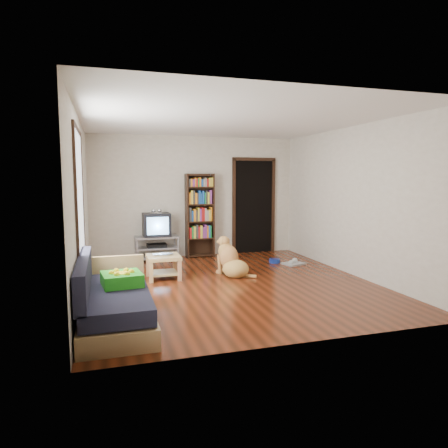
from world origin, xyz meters
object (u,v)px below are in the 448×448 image
object	(u,v)px
tv_stand	(157,247)
dog	(231,261)
dog_bowl	(275,261)
crt_tv	(156,224)
sofa	(112,303)
green_cushion	(122,279)
bookshelf	(200,211)
laptop	(163,255)
coffee_table	(163,262)
grey_rag	(294,264)

from	to	relation	value
tv_stand	dog	size ratio (longest dim) A/B	1.15
dog_bowl	crt_tv	size ratio (longest dim) A/B	0.38
dog_bowl	sofa	xyz separation A→B (m)	(-3.21, -2.62, 0.22)
green_cushion	bookshelf	world-z (taller)	bookshelf
laptop	coffee_table	distance (m)	0.14
dog_bowl	dog	bearing A→B (deg)	-147.04
crt_tv	coffee_table	world-z (taller)	crt_tv
green_cushion	dog_bowl	world-z (taller)	green_cushion
crt_tv	bookshelf	size ratio (longest dim) A/B	0.32
tv_stand	grey_rag	bearing A→B (deg)	-26.38
dog	sofa	bearing A→B (deg)	-137.66
dog	coffee_table	bearing A→B (deg)	174.22
dog_bowl	bookshelf	world-z (taller)	bookshelf
bookshelf	coffee_table	bearing A→B (deg)	-120.99
sofa	coffee_table	size ratio (longest dim) A/B	3.27
tv_stand	sofa	world-z (taller)	sofa
grey_rag	crt_tv	size ratio (longest dim) A/B	0.69
bookshelf	dog	xyz separation A→B (m)	(0.12, -1.86, -0.74)
crt_tv	sofa	distance (m)	3.81
laptop	crt_tv	size ratio (longest dim) A/B	0.59
bookshelf	dog	distance (m)	2.01
dog	crt_tv	bearing A→B (deg)	120.99
tv_stand	dog_bowl	bearing A→B (deg)	-24.27
grey_rag	coffee_table	xyz separation A→B (m)	(-2.63, -0.39, 0.27)
tv_stand	bookshelf	distance (m)	1.20
laptop	crt_tv	distance (m)	1.73
green_cushion	bookshelf	bearing A→B (deg)	56.27
crt_tv	coffee_table	distance (m)	1.73
dog	dog_bowl	bearing A→B (deg)	32.96
grey_rag	dog_bowl	bearing A→B (deg)	140.19
sofa	crt_tv	bearing A→B (deg)	75.07
green_cushion	dog	distance (m)	2.59
dog_bowl	sofa	size ratio (longest dim) A/B	0.12
green_cushion	tv_stand	xyz separation A→B (m)	(0.85, 3.49, -0.23)
coffee_table	dog_bowl	bearing A→B (deg)	15.27
coffee_table	bookshelf	bearing A→B (deg)	59.01
coffee_table	dog	world-z (taller)	dog
crt_tv	tv_stand	bearing A→B (deg)	-90.00
green_cushion	sofa	world-z (taller)	sofa
laptop	dog_bowl	xyz separation A→B (m)	(2.33, 0.67, -0.37)
laptop	tv_stand	xyz separation A→B (m)	(0.10, 1.68, -0.14)
coffee_table	laptop	bearing A→B (deg)	-90.00
laptop	dog_bowl	bearing A→B (deg)	17.49
green_cushion	dog_bowl	distance (m)	3.99
green_cushion	sofa	xyz separation A→B (m)	(-0.12, -0.14, -0.23)
laptop	tv_stand	size ratio (longest dim) A/B	0.38
green_cushion	dog_bowl	bearing A→B (deg)	31.70
laptop	coffee_table	bearing A→B (deg)	91.53
coffee_table	grey_rag	bearing A→B (deg)	8.37
grey_rag	dog	bearing A→B (deg)	-160.96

